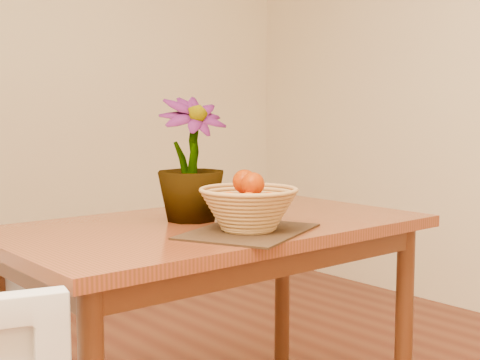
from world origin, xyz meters
TOP-DOWN VIEW (x-y plane):
  - table at (0.00, 0.30)m, footprint 1.40×0.80m
  - placemat at (-0.04, 0.08)m, footprint 0.51×0.46m
  - wicker_basket at (-0.04, 0.08)m, footprint 0.30×0.30m
  - orange_pile at (-0.03, 0.08)m, footprint 0.16×0.17m
  - potted_plant at (-0.04, 0.37)m, footprint 0.27×0.27m

SIDE VIEW (x-z plane):
  - table at x=0.00m, z-range 0.29..1.04m
  - placemat at x=-0.04m, z-range 0.75..0.76m
  - wicker_basket at x=-0.04m, z-range 0.76..0.88m
  - orange_pile at x=-0.03m, z-range 0.80..0.94m
  - potted_plant at x=-0.04m, z-range 0.75..1.17m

